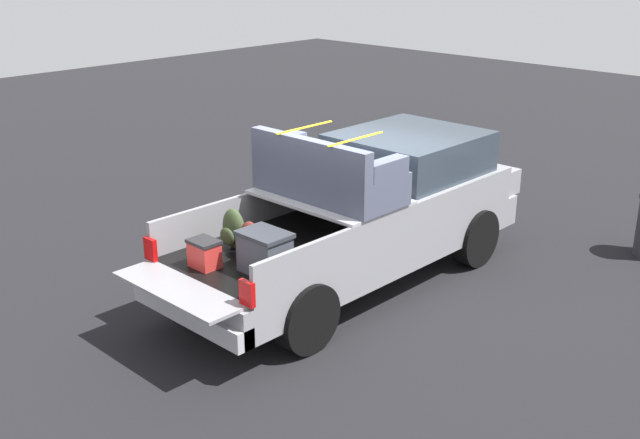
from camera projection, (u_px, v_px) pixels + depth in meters
The scene contains 2 objects.
ground_plane at pixel (350, 283), 10.74m from camera, with size 40.00×40.00×0.00m, color black.
pickup_truck at pixel (369, 210), 10.65m from camera, with size 6.05×2.06×2.23m.
Camera 1 is at (-7.34, -6.48, 4.52)m, focal length 43.05 mm.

